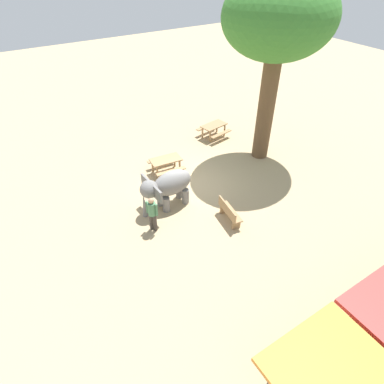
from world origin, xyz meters
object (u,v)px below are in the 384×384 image
at_px(person_handler, 152,212).
at_px(picnic_table_far, 166,162).
at_px(shade_tree_main, 279,21).
at_px(picnic_table_near, 214,128).
at_px(elephant, 167,186).
at_px(wooden_bench, 229,212).

distance_m(person_handler, picnic_table_far, 4.12).
bearing_deg(shade_tree_main, picnic_table_near, -72.86).
bearing_deg(picnic_table_near, picnic_table_far, 13.96).
xyz_separation_m(elephant, picnic_table_far, (-1.17, -2.33, -0.49)).
bearing_deg(elephant, wooden_bench, 124.76).
height_order(shade_tree_main, picnic_table_far, shade_tree_main).
distance_m(wooden_bench, picnic_table_far, 4.54).
xyz_separation_m(person_handler, shade_tree_main, (-7.49, -2.10, 5.65)).
bearing_deg(shade_tree_main, person_handler, 15.68).
bearing_deg(picnic_table_far, person_handler, -120.17).
relative_size(shade_tree_main, wooden_bench, 5.93).
xyz_separation_m(elephant, picnic_table_near, (-5.33, -4.13, -0.49)).
bearing_deg(wooden_bench, picnic_table_near, 158.68).
relative_size(person_handler, shade_tree_main, 0.19).
bearing_deg(picnic_table_far, wooden_bench, -78.22).
bearing_deg(wooden_bench, shade_tree_main, 134.35).
bearing_deg(picnic_table_near, person_handler, 28.65).
distance_m(person_handler, picnic_table_near, 8.33).
bearing_deg(elephant, person_handler, 36.64).
xyz_separation_m(shade_tree_main, wooden_bench, (4.60, 3.28, -6.13)).
height_order(elephant, wooden_bench, elephant).
xyz_separation_m(shade_tree_main, picnic_table_near, (0.93, -3.03, -6.01)).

